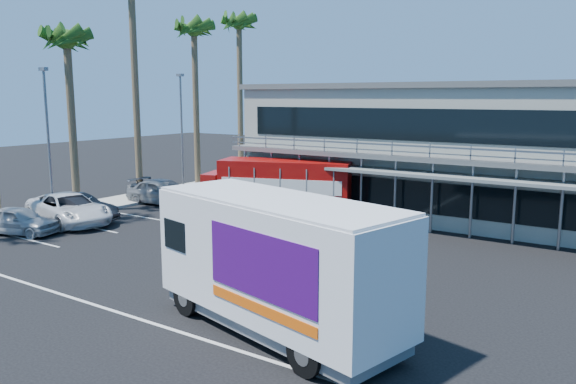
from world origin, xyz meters
The scene contains 15 objects.
ground centered at (0.00, 0.00, 0.00)m, with size 120.00×120.00×0.00m, color black.
building centered at (3.00, 14.94, 3.66)m, with size 22.40×12.00×7.30m.
curb_strip centered at (-15.00, 6.00, 0.08)m, with size 3.00×32.00×0.16m, color #A5A399.
palm_c centered at (-14.90, 3.00, 9.21)m, with size 2.80×2.80×10.75m.
palm_e centered at (-14.70, 13.00, 10.57)m, with size 2.80×2.80×12.25m.
palm_f centered at (-15.10, 18.50, 11.47)m, with size 2.80×2.80×13.25m.
light_pole_near centered at (-14.20, 1.00, 4.50)m, with size 0.50×0.25×8.09m.
light_pole_far centered at (-14.20, 11.00, 4.50)m, with size 0.50×0.25×8.09m.
red_truck centered at (-4.61, 8.29, 1.72)m, with size 9.54×5.02×3.15m.
white_van centered at (4.43, -4.44, 2.05)m, with size 8.30×4.48×3.85m.
parked_car_a centered at (-12.50, -2.00, 0.68)m, with size 1.61×3.99×1.36m, color #9D9EA3.
parked_car_b centered at (-12.47, 1.20, 0.74)m, with size 1.58×4.52×1.49m, color black.
parked_car_c centered at (-12.50, 0.80, 0.79)m, with size 2.62×5.69×1.58m, color silver.
parked_car_d centered at (-12.50, 7.60, 0.73)m, with size 2.04×5.01×1.45m, color #323943.
parked_car_e centered at (-12.50, 7.20, 0.77)m, with size 1.82×4.53×1.54m, color gray.
Camera 1 is at (13.03, -16.76, 6.58)m, focal length 35.00 mm.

